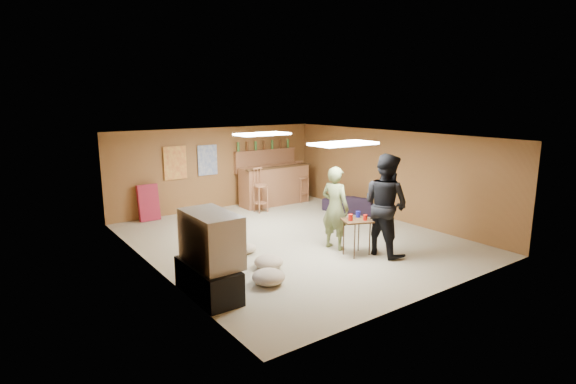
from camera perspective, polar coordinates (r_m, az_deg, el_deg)
ground at (r=9.69m, az=0.69°, el=-6.00°), size 7.00×7.00×0.00m
ceiling at (r=9.25m, az=0.73°, el=7.09°), size 6.00×7.00×0.02m
wall_back at (r=12.36m, az=-8.97°, el=3.00°), size 6.00×0.02×2.20m
wall_front at (r=6.99m, az=18.05°, el=-4.25°), size 6.00×0.02×2.20m
wall_left at (r=8.04m, az=-16.78°, el=-2.09°), size 0.02×7.00×2.20m
wall_right at (r=11.42m, az=12.93°, el=2.12°), size 0.02×7.00×2.20m
tv_stand at (r=7.07m, az=-10.10°, el=-10.94°), size 0.55×1.30×0.50m
dvd_box at (r=7.20m, az=-8.47°, el=-11.32°), size 0.35×0.50×0.08m
tv_body at (r=6.88m, az=-9.77°, el=-5.82°), size 0.60×1.10×0.80m
tv_screen at (r=7.01m, az=-7.49°, el=-5.40°), size 0.02×0.95×0.65m
bar_counter at (r=12.73m, az=-1.74°, el=0.88°), size 2.00×0.60×1.10m
bar_lip at (r=12.43m, az=-1.11°, el=3.19°), size 2.10×0.12×0.05m
bar_shelf at (r=12.96m, az=-2.88°, el=5.32°), size 2.00×0.18×0.05m
bar_backing at (r=13.01m, az=-2.91°, el=4.01°), size 2.00×0.14×0.60m
poster_left at (r=11.80m, az=-14.14°, el=3.60°), size 0.60×0.03×0.85m
poster_right at (r=12.16m, az=-10.19°, el=4.00°), size 0.55×0.03×0.80m
folding_chair_stack at (r=11.55m, az=-17.30°, el=-1.30°), size 0.50×0.26×0.91m
ceiling_panel_front at (r=8.10m, az=7.07°, el=6.11°), size 1.20×0.60×0.04m
ceiling_panel_back at (r=10.24m, az=-3.29°, el=7.36°), size 1.20×0.60×0.04m
person_olive at (r=8.94m, az=6.00°, el=-2.03°), size 0.54×0.69×1.67m
person_black at (r=8.73m, az=12.27°, el=-1.59°), size 0.79×0.99×1.96m
sofa at (r=12.04m, az=8.29°, el=-1.44°), size 1.18×1.67×0.45m
tray_table at (r=8.75m, az=8.71°, el=-5.72°), size 0.66×0.60×0.70m
cup_red_near at (r=8.57m, az=7.94°, el=-3.21°), size 0.09×0.09×0.12m
cup_red_far at (r=8.63m, az=9.78°, el=-3.22°), size 0.10×0.10×0.11m
cup_blue at (r=8.82m, az=8.89°, el=-2.81°), size 0.09×0.09×0.12m
bar_stool_left at (r=11.83m, az=-3.49°, el=0.07°), size 0.46×0.46×1.12m
bar_stool_right at (r=13.00m, az=1.78°, el=1.62°), size 0.53×0.53×1.33m
cushion_near_tv at (r=8.06m, az=-2.48°, el=-8.86°), size 0.67×0.67×0.23m
cushion_mid at (r=8.88m, az=-5.32°, el=-7.13°), size 0.48×0.48×0.18m
cushion_far at (r=7.42m, az=-2.49°, el=-10.72°), size 0.59×0.59×0.24m
bottle_row at (r=12.89m, az=-3.06°, el=5.97°), size 1.76×0.08×0.26m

